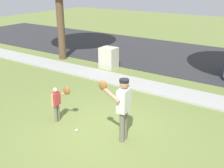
{
  "coord_description": "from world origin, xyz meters",
  "views": [
    {
      "loc": [
        3.86,
        -5.46,
        3.97
      ],
      "look_at": [
        -0.39,
        0.93,
        1.0
      ],
      "focal_mm": 43.6,
      "sensor_mm": 36.0,
      "label": 1
    }
  ],
  "objects_px": {
    "person_child": "(59,99)",
    "baseball": "(77,130)",
    "person_adult": "(122,103)",
    "utility_cabinet": "(109,58)"
  },
  "relations": [
    {
      "from": "person_child",
      "to": "person_adult",
      "type": "bearing_deg",
      "value": -1.44
    },
    {
      "from": "person_child",
      "to": "baseball",
      "type": "height_order",
      "value": "person_child"
    },
    {
      "from": "person_child",
      "to": "baseball",
      "type": "xyz_separation_m",
      "value": [
        0.8,
        -0.18,
        -0.68
      ]
    },
    {
      "from": "person_child",
      "to": "utility_cabinet",
      "type": "distance_m",
      "value": 5.42
    },
    {
      "from": "person_adult",
      "to": "baseball",
      "type": "relative_size",
      "value": 23.06
    },
    {
      "from": "person_adult",
      "to": "person_child",
      "type": "height_order",
      "value": "person_adult"
    },
    {
      "from": "baseball",
      "to": "person_adult",
      "type": "bearing_deg",
      "value": 14.74
    },
    {
      "from": "person_adult",
      "to": "baseball",
      "type": "xyz_separation_m",
      "value": [
        -1.27,
        -0.33,
        -1.03
      ]
    },
    {
      "from": "utility_cabinet",
      "to": "person_child",
      "type": "bearing_deg",
      "value": -71.22
    },
    {
      "from": "person_adult",
      "to": "baseball",
      "type": "bearing_deg",
      "value": 9.1
    }
  ]
}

